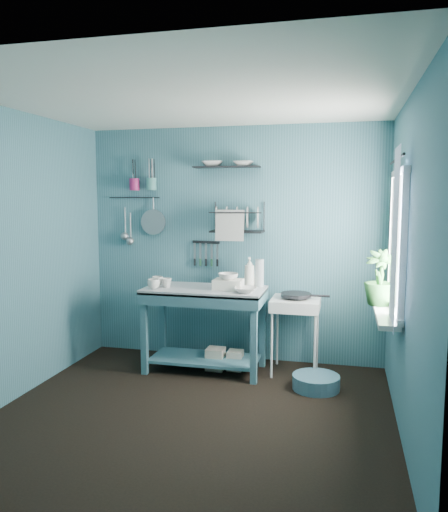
% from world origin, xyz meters
% --- Properties ---
extents(floor, '(3.20, 3.20, 0.00)m').
position_xyz_m(floor, '(0.00, 0.00, 0.00)').
color(floor, black).
rests_on(floor, ground).
extents(ceiling, '(3.20, 3.20, 0.00)m').
position_xyz_m(ceiling, '(0.00, 0.00, 2.50)').
color(ceiling, silver).
rests_on(ceiling, ground).
extents(wall_back, '(3.20, 0.00, 3.20)m').
position_xyz_m(wall_back, '(0.00, 1.50, 1.25)').
color(wall_back, '#396974').
rests_on(wall_back, ground).
extents(wall_front, '(3.20, 0.00, 3.20)m').
position_xyz_m(wall_front, '(0.00, -1.50, 1.25)').
color(wall_front, '#396974').
rests_on(wall_front, ground).
extents(wall_left, '(0.00, 3.00, 3.00)m').
position_xyz_m(wall_left, '(-1.60, 0.00, 1.25)').
color(wall_left, '#396974').
rests_on(wall_left, ground).
extents(wall_right, '(0.00, 3.00, 3.00)m').
position_xyz_m(wall_right, '(1.60, 0.00, 1.25)').
color(wall_right, '#396974').
rests_on(wall_right, ground).
extents(work_counter, '(1.22, 0.64, 0.85)m').
position_xyz_m(work_counter, '(-0.19, 1.02, 0.43)').
color(work_counter, '#366572').
rests_on(work_counter, floor).
extents(mug_left, '(0.12, 0.12, 0.10)m').
position_xyz_m(mug_left, '(-0.67, 0.86, 0.90)').
color(mug_left, beige).
rests_on(mug_left, work_counter).
extents(mug_mid, '(0.14, 0.14, 0.09)m').
position_xyz_m(mug_mid, '(-0.57, 0.96, 0.90)').
color(mug_mid, beige).
rests_on(mug_mid, work_counter).
extents(mug_right, '(0.17, 0.17, 0.10)m').
position_xyz_m(mug_right, '(-0.69, 1.02, 0.90)').
color(mug_right, beige).
rests_on(mug_right, work_counter).
extents(wash_tub, '(0.28, 0.22, 0.10)m').
position_xyz_m(wash_tub, '(0.06, 1.00, 0.90)').
color(wash_tub, silver).
rests_on(wash_tub, work_counter).
extents(tub_bowl, '(0.20, 0.19, 0.06)m').
position_xyz_m(tub_bowl, '(0.06, 1.00, 0.98)').
color(tub_bowl, beige).
rests_on(tub_bowl, wash_tub).
extents(soap_bottle, '(0.11, 0.12, 0.30)m').
position_xyz_m(soap_bottle, '(0.23, 1.22, 1.00)').
color(soap_bottle, silver).
rests_on(soap_bottle, work_counter).
extents(water_bottle, '(0.09, 0.09, 0.28)m').
position_xyz_m(water_bottle, '(0.33, 1.24, 0.99)').
color(water_bottle, '#AFBDC3').
rests_on(water_bottle, work_counter).
extents(counter_bowl, '(0.22, 0.22, 0.05)m').
position_xyz_m(counter_bowl, '(0.26, 0.87, 0.88)').
color(counter_bowl, beige).
rests_on(counter_bowl, work_counter).
extents(hotplate_stand, '(0.53, 0.53, 0.76)m').
position_xyz_m(hotplate_stand, '(0.71, 1.16, 0.38)').
color(hotplate_stand, silver).
rests_on(hotplate_stand, floor).
extents(frying_pan, '(0.30, 0.30, 0.03)m').
position_xyz_m(frying_pan, '(0.71, 1.16, 0.80)').
color(frying_pan, black).
rests_on(frying_pan, hotplate_stand).
extents(knife_strip, '(0.32, 0.07, 0.03)m').
position_xyz_m(knife_strip, '(-0.30, 1.47, 1.27)').
color(knife_strip, black).
rests_on(knife_strip, wall_back).
extents(dish_rack, '(0.57, 0.30, 0.32)m').
position_xyz_m(dish_rack, '(0.06, 1.37, 1.55)').
color(dish_rack, black).
rests_on(dish_rack, wall_back).
extents(upper_shelf, '(0.71, 0.21, 0.01)m').
position_xyz_m(upper_shelf, '(-0.05, 1.40, 2.07)').
color(upper_shelf, black).
rests_on(upper_shelf, wall_back).
extents(shelf_bowl_left, '(0.26, 0.26, 0.05)m').
position_xyz_m(shelf_bowl_left, '(-0.21, 1.40, 2.06)').
color(shelf_bowl_left, beige).
rests_on(shelf_bowl_left, upper_shelf).
extents(shelf_bowl_right, '(0.21, 0.21, 0.05)m').
position_xyz_m(shelf_bowl_right, '(0.12, 1.40, 2.04)').
color(shelf_bowl_right, beige).
rests_on(shelf_bowl_right, upper_shelf).
extents(utensil_cup_magenta, '(0.11, 0.11, 0.13)m').
position_xyz_m(utensil_cup_magenta, '(-1.10, 1.42, 1.90)').
color(utensil_cup_magenta, '#A01D5A').
rests_on(utensil_cup_magenta, wall_back).
extents(utensil_cup_teal, '(0.11, 0.11, 0.13)m').
position_xyz_m(utensil_cup_teal, '(-0.90, 1.42, 1.90)').
color(utensil_cup_teal, teal).
rests_on(utensil_cup_teal, wall_back).
extents(colander, '(0.28, 0.03, 0.28)m').
position_xyz_m(colander, '(-0.90, 1.45, 1.48)').
color(colander, gray).
rests_on(colander, wall_back).
extents(ladle_outer, '(0.01, 0.01, 0.30)m').
position_xyz_m(ladle_outer, '(-1.24, 1.46, 1.49)').
color(ladle_outer, gray).
rests_on(ladle_outer, wall_back).
extents(ladle_inner, '(0.01, 0.01, 0.30)m').
position_xyz_m(ladle_inner, '(-1.18, 1.46, 1.44)').
color(ladle_inner, gray).
rests_on(ladle_inner, wall_back).
extents(hook_rail, '(0.60, 0.01, 0.01)m').
position_xyz_m(hook_rail, '(-1.13, 1.47, 1.75)').
color(hook_rail, black).
rests_on(hook_rail, wall_back).
extents(window_glass, '(0.00, 1.10, 1.10)m').
position_xyz_m(window_glass, '(1.59, 0.45, 1.40)').
color(window_glass, white).
rests_on(window_glass, wall_right).
extents(windowsill, '(0.16, 0.95, 0.04)m').
position_xyz_m(windowsill, '(1.50, 0.45, 0.81)').
color(windowsill, silver).
rests_on(windowsill, wall_right).
extents(curtain, '(0.00, 1.35, 1.35)m').
position_xyz_m(curtain, '(1.52, 0.15, 1.45)').
color(curtain, white).
rests_on(curtain, wall_right).
extents(curtain_rod, '(0.02, 1.05, 0.02)m').
position_xyz_m(curtain_rod, '(1.54, 0.45, 2.05)').
color(curtain_rod, black).
rests_on(curtain_rod, wall_right).
extents(potted_plant, '(0.27, 0.27, 0.48)m').
position_xyz_m(potted_plant, '(1.47, 0.70, 1.07)').
color(potted_plant, '#266027').
rests_on(potted_plant, windowsill).
extents(storage_tin_large, '(0.18, 0.18, 0.22)m').
position_xyz_m(storage_tin_large, '(-0.09, 1.07, 0.11)').
color(storage_tin_large, tan).
rests_on(storage_tin_large, floor).
extents(storage_tin_small, '(0.15, 0.15, 0.20)m').
position_xyz_m(storage_tin_small, '(0.11, 1.10, 0.10)').
color(storage_tin_small, tan).
rests_on(storage_tin_small, floor).
extents(floor_basin, '(0.43, 0.43, 0.13)m').
position_xyz_m(floor_basin, '(0.94, 0.77, 0.07)').
color(floor_basin, '#437183').
rests_on(floor_basin, floor).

